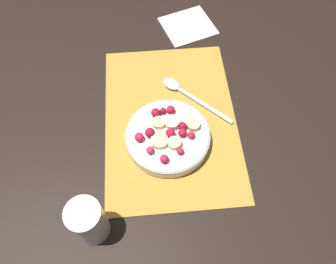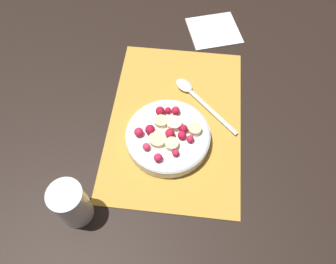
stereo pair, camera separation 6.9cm
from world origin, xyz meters
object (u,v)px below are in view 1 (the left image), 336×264
object	(u,v)px
drinking_glass	(88,221)
fruit_bowl	(168,136)
napkin	(188,26)
spoon	(182,90)

from	to	relation	value
drinking_glass	fruit_bowl	bearing A→B (deg)	-41.62
fruit_bowl	drinking_glass	bearing A→B (deg)	138.38
drinking_glass	napkin	xyz separation A→B (m)	(0.53, -0.25, -0.05)
spoon	drinking_glass	distance (m)	0.37
napkin	spoon	bearing A→B (deg)	169.58
fruit_bowl	napkin	world-z (taller)	fruit_bowl
fruit_bowl	napkin	size ratio (longest dim) A/B	1.11
spoon	napkin	size ratio (longest dim) A/B	0.96
drinking_glass	napkin	bearing A→B (deg)	-24.67
spoon	napkin	bearing A→B (deg)	-56.66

